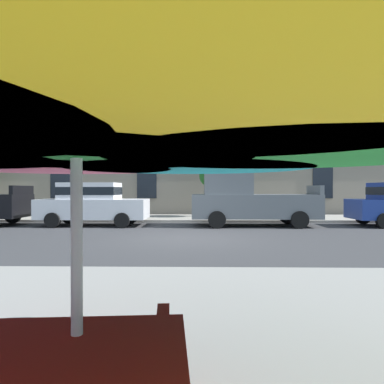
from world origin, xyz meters
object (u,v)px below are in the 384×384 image
(street_tree_middle, at_px, (215,172))
(patio_umbrella, at_px, (76,114))
(pickup_gray, at_px, (249,201))
(sedan_white, at_px, (93,203))

(street_tree_middle, distance_m, patio_umbrella, 16.14)
(pickup_gray, distance_m, patio_umbrella, 13.00)
(sedan_white, bearing_deg, street_tree_middle, 32.86)
(pickup_gray, relative_size, patio_umbrella, 1.26)
(sedan_white, height_order, pickup_gray, pickup_gray)
(street_tree_middle, xyz_separation_m, patio_umbrella, (-1.43, -16.07, -0.47))
(pickup_gray, bearing_deg, patio_umbrella, -101.79)
(pickup_gray, relative_size, street_tree_middle, 1.53)
(pickup_gray, distance_m, street_tree_middle, 3.83)
(street_tree_middle, relative_size, patio_umbrella, 0.82)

